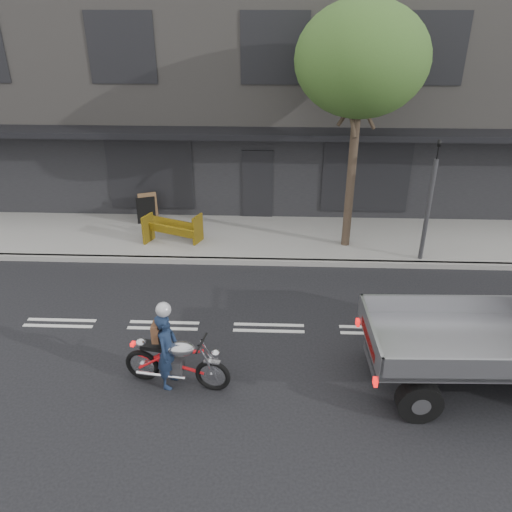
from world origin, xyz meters
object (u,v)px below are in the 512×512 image
Objects in this scene: construction_barrier at (171,231)px; sandwich_board at (146,210)px; traffic_light_pole at (428,208)px; motorcycle at (176,361)px; rider at (167,351)px; street_tree at (361,60)px.

construction_barrier is 1.93m from sandwich_board.
traffic_light_pole is 7.99m from motorcycle.
rider is (-0.15, 0.00, 0.23)m from motorcycle.
traffic_light_pole is at bearing 51.63° from motorcycle.
construction_barrier is at bearing -76.98° from sandwich_board.
street_tree is at bearing 67.34° from motorcycle.
sandwich_board is at bearing 117.50° from motorcycle.
street_tree is at bearing 156.97° from traffic_light_pole.
motorcycle is at bearing -94.86° from sandwich_board.
rider reaches higher than motorcycle.
construction_barrier is at bearing -176.86° from street_tree.
sandwich_board is at bearing 125.42° from construction_barrier.
street_tree reaches higher than rider.
construction_barrier is (-1.22, 5.83, 0.04)m from motorcycle.
traffic_light_pole reaches higher than rider.
rider is at bearing -139.03° from traffic_light_pole.
motorcycle is 1.33× the size of rider.
traffic_light_pole is 8.08m from rider.
traffic_light_pole reaches higher than motorcycle.
street_tree reaches higher than construction_barrier.
construction_barrier is (-1.07, 5.83, -0.18)m from rider.
motorcycle is at bearing -138.32° from traffic_light_pole.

